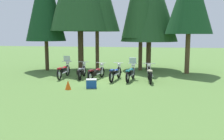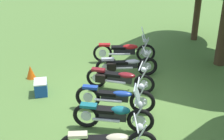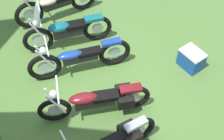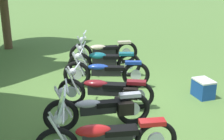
# 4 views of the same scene
# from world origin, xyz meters

# --- Properties ---
(ground_plane) EXTENTS (80.00, 80.00, 0.00)m
(ground_plane) POSITION_xyz_m (0.00, 0.00, 0.00)
(ground_plane) COLOR #547A38
(motorcycle_0) EXTENTS (0.73, 2.41, 1.38)m
(motorcycle_0) POSITION_xyz_m (-2.77, 0.20, 0.49)
(motorcycle_0) COLOR black
(motorcycle_0) RESTS_ON ground_plane
(motorcycle_1) EXTENTS (0.74, 2.20, 1.01)m
(motorcycle_1) POSITION_xyz_m (-1.56, 0.22, 0.43)
(motorcycle_1) COLOR black
(motorcycle_1) RESTS_ON ground_plane
(motorcycle_2) EXTENTS (0.87, 2.26, 0.99)m
(motorcycle_2) POSITION_xyz_m (-0.57, 0.01, 0.44)
(motorcycle_2) COLOR black
(motorcycle_2) RESTS_ON ground_plane
(motorcycle_3) EXTENTS (0.62, 2.36, 1.03)m
(motorcycle_3) POSITION_xyz_m (0.66, -0.04, 0.45)
(motorcycle_3) COLOR black
(motorcycle_3) RESTS_ON ground_plane
(motorcycle_4) EXTENTS (0.60, 2.20, 1.37)m
(motorcycle_4) POSITION_xyz_m (1.59, -0.04, 0.48)
(motorcycle_4) COLOR black
(motorcycle_4) RESTS_ON ground_plane
(picnic_cooler) EXTENTS (0.62, 0.52, 0.47)m
(picnic_cooler) POSITION_xyz_m (-0.20, -2.47, 0.23)
(picnic_cooler) COLOR #19479E
(picnic_cooler) RESTS_ON ground_plane
(traffic_cone) EXTENTS (0.32, 0.32, 0.48)m
(traffic_cone) POSITION_xyz_m (-1.26, -3.10, 0.24)
(traffic_cone) COLOR #EA590F
(traffic_cone) RESTS_ON ground_plane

